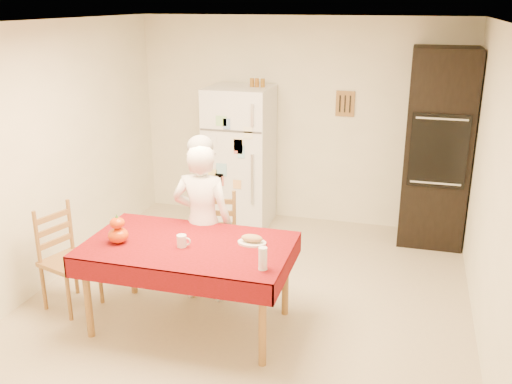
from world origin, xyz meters
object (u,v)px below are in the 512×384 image
at_px(dining_table, 188,251).
at_px(seated_woman, 203,222).
at_px(wine_glass, 263,258).
at_px(chair_left, 64,254).
at_px(oven_cabinet, 437,149).
at_px(chair_far, 215,238).
at_px(pumpkin_lower, 118,235).
at_px(coffee_mug, 182,241).
at_px(bread_plate, 252,243).
at_px(refrigerator, 240,157).

height_order(dining_table, seated_woman, seated_woman).
distance_m(dining_table, wine_glass, 0.78).
relative_size(dining_table, chair_left, 1.79).
bearing_deg(dining_table, seated_woman, 97.01).
bearing_deg(dining_table, oven_cabinet, 50.95).
bearing_deg(seated_woman, chair_far, -99.45).
xyz_separation_m(dining_table, chair_left, (-1.21, 0.03, -0.18)).
bearing_deg(oven_cabinet, pumpkin_lower, -134.68).
bearing_deg(chair_left, wine_glass, -81.78).
relative_size(chair_far, coffee_mug, 9.50).
distance_m(oven_cabinet, chair_left, 4.06).
xyz_separation_m(chair_far, bread_plate, (0.54, -0.59, 0.26)).
relative_size(chair_far, seated_woman, 0.63).
bearing_deg(bread_plate, coffee_mug, -158.83).
bearing_deg(bread_plate, chair_far, 132.40).
bearing_deg(coffee_mug, oven_cabinet, 51.33).
bearing_deg(dining_table, chair_left, 178.75).
height_order(pumpkin_lower, wine_glass, wine_glass).
relative_size(pumpkin_lower, wine_glass, 0.97).
distance_m(chair_left, seated_woman, 1.27).
height_order(dining_table, chair_far, chair_far).
distance_m(refrigerator, wine_glass, 2.87).
bearing_deg(refrigerator, chair_far, -81.21).
height_order(chair_far, bread_plate, chair_far).
distance_m(chair_far, chair_left, 1.37).
xyz_separation_m(dining_table, bread_plate, (0.51, 0.14, 0.08)).
height_order(seated_woman, bread_plate, seated_woman).
bearing_deg(refrigerator, coffee_mug, -83.87).
bearing_deg(chair_far, refrigerator, 86.34).
xyz_separation_m(refrigerator, seated_woman, (0.23, -1.90, -0.10)).
xyz_separation_m(coffee_mug, wine_glass, (0.74, -0.22, 0.04)).
xyz_separation_m(refrigerator, bread_plate, (0.80, -2.26, -0.08)).
xyz_separation_m(dining_table, coffee_mug, (-0.03, -0.07, 0.12)).
distance_m(refrigerator, bread_plate, 2.40).
height_order(coffee_mug, bread_plate, coffee_mug).
bearing_deg(chair_left, chair_far, -41.69).
bearing_deg(chair_far, seated_woman, -109.20).
bearing_deg(dining_table, bread_plate, 15.42).
relative_size(chair_left, wine_glass, 5.40).
bearing_deg(chair_far, bread_plate, -60.05).
relative_size(coffee_mug, bread_plate, 0.42).
height_order(refrigerator, coffee_mug, refrigerator).
distance_m(pumpkin_lower, wine_glass, 1.29).
height_order(chair_far, seated_woman, seated_woman).
relative_size(refrigerator, dining_table, 1.00).
xyz_separation_m(refrigerator, pumpkin_lower, (-0.27, -2.53, -0.02)).
xyz_separation_m(chair_far, chair_left, (-1.18, -0.71, 0.00)).
bearing_deg(oven_cabinet, refrigerator, -178.82).
distance_m(dining_table, chair_left, 1.23).
xyz_separation_m(dining_table, pumpkin_lower, (-0.56, -0.13, 0.13)).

